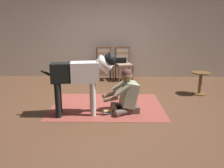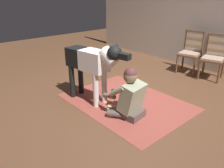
{
  "view_description": "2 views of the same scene",
  "coord_description": "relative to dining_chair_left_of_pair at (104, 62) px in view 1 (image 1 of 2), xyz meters",
  "views": [
    {
      "loc": [
        0.28,
        -4.18,
        1.51
      ],
      "look_at": [
        0.21,
        -0.2,
        0.49
      ],
      "focal_mm": 34.87,
      "sensor_mm": 36.0,
      "label": 1
    },
    {
      "loc": [
        2.68,
        -2.65,
        1.88
      ],
      "look_at": [
        0.28,
        -0.55,
        0.54
      ],
      "focal_mm": 36.18,
      "sensor_mm": 36.0,
      "label": 2
    }
  ],
  "objects": [
    {
      "name": "area_rug",
      "position": [
        0.17,
        -2.33,
        -0.54
      ],
      "size": [
        2.18,
        1.6,
        0.01
      ],
      "primitive_type": "cube",
      "color": "brown",
      "rests_on": "ground"
    },
    {
      "name": "large_dog",
      "position": [
        -0.25,
        -2.76,
        0.19
      ],
      "size": [
        1.46,
        0.43,
        1.12
      ],
      "color": "white",
      "rests_on": "ground"
    },
    {
      "name": "ground_plane",
      "position": [
        0.06,
        -2.27,
        -0.54
      ],
      "size": [
        12.96,
        12.96,
        0.0
      ],
      "primitive_type": "plane",
      "color": "brown"
    },
    {
      "name": "back_wall",
      "position": [
        0.06,
        0.47,
        0.76
      ],
      "size": [
        7.49,
        0.1,
        2.6
      ],
      "primitive_type": "cube",
      "color": "silver",
      "rests_on": "ground"
    },
    {
      "name": "round_side_table",
      "position": [
        2.31,
        -1.49,
        -0.23
      ],
      "size": [
        0.42,
        0.42,
        0.53
      ],
      "color": "brown",
      "rests_on": "ground"
    },
    {
      "name": "dining_chair_left_of_pair",
      "position": [
        0.0,
        0.0,
        0.0
      ],
      "size": [
        0.55,
        0.55,
        0.98
      ],
      "color": "brown",
      "rests_on": "ground"
    },
    {
      "name": "hot_dog_on_plate",
      "position": [
        0.2,
        -2.69,
        -0.52
      ],
      "size": [
        0.23,
        0.23,
        0.06
      ],
      "color": "white",
      "rests_on": "ground"
    },
    {
      "name": "person_sitting_on_floor",
      "position": [
        0.54,
        -2.64,
        -0.21
      ],
      "size": [
        0.7,
        0.57,
        0.81
      ],
      "color": "brown",
      "rests_on": "ground"
    },
    {
      "name": "dining_chair_right_of_pair",
      "position": [
        0.57,
        -0.0,
        0.0
      ],
      "size": [
        0.56,
        0.56,
        0.98
      ],
      "color": "brown",
      "rests_on": "ground"
    }
  ]
}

